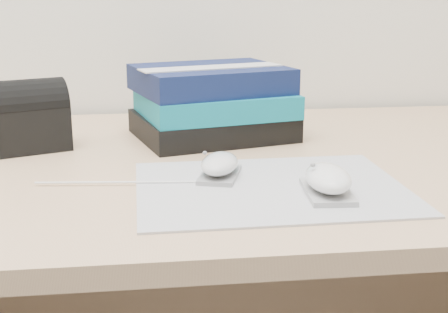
{
  "coord_description": "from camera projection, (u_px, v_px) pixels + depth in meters",
  "views": [
    {
      "loc": [
        -0.22,
        0.58,
        1.01
      ],
      "look_at": [
        -0.11,
        1.44,
        0.77
      ],
      "focal_mm": 50.0,
      "sensor_mm": 36.0,
      "label": 1
    }
  ],
  "objects": [
    {
      "name": "mouse_front",
      "position": [
        328.0,
        180.0,
        0.85
      ],
      "size": [
        0.07,
        0.11,
        0.05
      ],
      "color": "#9F9FA2",
      "rests_on": "mousepad"
    },
    {
      "name": "mousepad",
      "position": [
        271.0,
        188.0,
        0.89
      ],
      "size": [
        0.38,
        0.3,
        0.0
      ],
      "primitive_type": "cube",
      "rotation": [
        0.0,
        0.0,
        0.02
      ],
      "color": "#96979E",
      "rests_on": "desk"
    },
    {
      "name": "pouch",
      "position": [
        27.0,
        116.0,
        1.09
      ],
      "size": [
        0.16,
        0.13,
        0.12
      ],
      "color": "black",
      "rests_on": "desk"
    },
    {
      "name": "mouse_rear",
      "position": [
        220.0,
        166.0,
        0.93
      ],
      "size": [
        0.08,
        0.11,
        0.04
      ],
      "color": "gray",
      "rests_on": "mousepad"
    },
    {
      "name": "book_stack",
      "position": [
        213.0,
        103.0,
        1.18
      ],
      "size": [
        0.32,
        0.28,
        0.14
      ],
      "color": "black",
      "rests_on": "desk"
    },
    {
      "name": "usb_cable",
      "position": [
        118.0,
        182.0,
        0.9
      ],
      "size": [
        0.24,
        0.03,
        0.0
      ],
      "primitive_type": "cylinder",
      "rotation": [
        0.0,
        1.57,
        -0.1
      ],
      "color": "white",
      "rests_on": "mousepad"
    },
    {
      "name": "desk",
      "position": [
        268.0,
        266.0,
        1.18
      ],
      "size": [
        1.6,
        0.8,
        0.73
      ],
      "color": "tan",
      "rests_on": "ground"
    }
  ]
}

